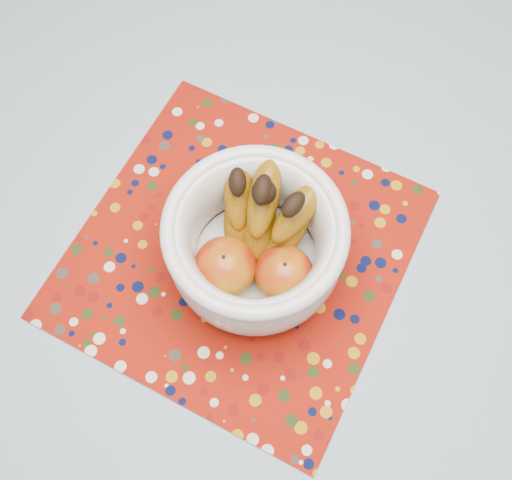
% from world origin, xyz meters
% --- Properties ---
extents(table, '(1.20, 1.20, 0.75)m').
position_xyz_m(table, '(0.00, 0.00, 0.67)').
color(table, brown).
rests_on(table, ground).
extents(tablecloth, '(1.32, 1.32, 0.01)m').
position_xyz_m(tablecloth, '(0.00, 0.00, 0.76)').
color(tablecloth, slate).
rests_on(tablecloth, table).
extents(placemat, '(0.56, 0.56, 0.00)m').
position_xyz_m(placemat, '(-0.06, -0.10, 0.76)').
color(placemat, maroon).
rests_on(placemat, tablecloth).
extents(fruit_bowl, '(0.24, 0.24, 0.18)m').
position_xyz_m(fruit_bowl, '(-0.03, -0.11, 0.85)').
color(fruit_bowl, silver).
rests_on(fruit_bowl, placemat).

